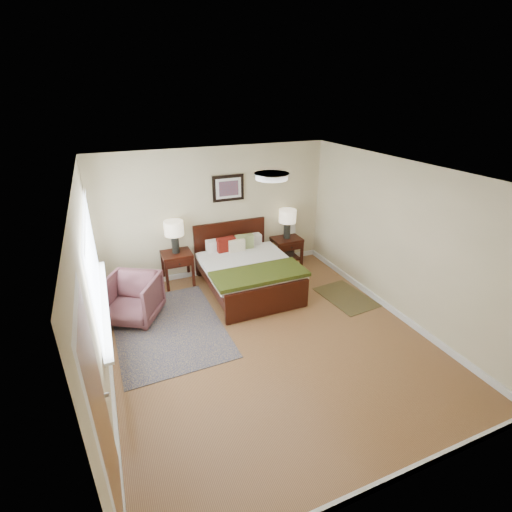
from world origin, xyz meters
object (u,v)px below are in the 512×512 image
(nightstand_left, at_px, (177,259))
(armchair, at_px, (132,299))
(nightstand_right, at_px, (287,248))
(lamp_left, at_px, (174,231))
(lamp_right, at_px, (287,218))
(bed, at_px, (247,266))
(rug_persian, at_px, (169,328))

(nightstand_left, bearing_deg, armchair, -135.97)
(nightstand_left, bearing_deg, nightstand_right, 0.22)
(lamp_left, height_order, lamp_right, lamp_left)
(bed, xyz_separation_m, lamp_right, (1.18, 0.72, 0.54))
(rug_persian, bearing_deg, armchair, 132.10)
(nightstand_left, xyz_separation_m, rug_persian, (-0.46, -1.38, -0.52))
(nightstand_right, height_order, rug_persian, nightstand_right)
(lamp_left, xyz_separation_m, rug_persian, (-0.46, -1.40, -1.08))
(armchair, bearing_deg, nightstand_right, 45.68)
(bed, distance_m, rug_persian, 1.79)
(nightstand_left, distance_m, lamp_right, 2.37)
(armchair, xyz_separation_m, rug_persian, (0.46, -0.49, -0.37))
(nightstand_right, bearing_deg, armchair, -164.46)
(nightstand_right, distance_m, lamp_left, 2.42)
(lamp_right, relative_size, armchair, 0.74)
(lamp_right, bearing_deg, rug_persian, -153.16)
(bed, bearing_deg, armchair, -174.54)
(bed, bearing_deg, nightstand_right, 30.69)
(bed, relative_size, rug_persian, 0.85)
(armchair, bearing_deg, bed, 35.60)
(bed, distance_m, nightstand_left, 1.33)
(nightstand_left, xyz_separation_m, lamp_right, (2.31, 0.02, 0.50))
(bed, xyz_separation_m, armchair, (-2.05, -0.20, -0.11))
(lamp_left, height_order, armchair, lamp_left)
(lamp_right, bearing_deg, lamp_left, 180.00)
(nightstand_right, bearing_deg, lamp_left, 179.68)
(lamp_right, bearing_deg, nightstand_right, -90.00)
(nightstand_left, relative_size, rug_persian, 0.29)
(bed, bearing_deg, lamp_left, 147.61)
(bed, height_order, lamp_right, lamp_right)
(nightstand_left, distance_m, rug_persian, 1.54)
(lamp_left, relative_size, lamp_right, 1.00)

